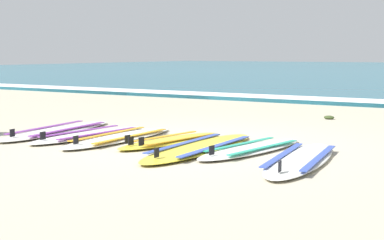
{
  "coord_description": "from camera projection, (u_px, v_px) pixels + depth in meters",
  "views": [
    {
      "loc": [
        3.68,
        -6.31,
        1.24
      ],
      "look_at": [
        -0.37,
        0.6,
        0.25
      ],
      "focal_mm": 50.46,
      "sensor_mm": 36.0,
      "label": 1
    }
  ],
  "objects": [
    {
      "name": "surfboard_3",
      "position": [
        172.0,
        141.0,
        7.48
      ],
      "size": [
        0.86,
        2.0,
        0.18
      ],
      "color": "yellow",
      "rests_on": "ground"
    },
    {
      "name": "surfboard_0",
      "position": [
        58.0,
        130.0,
        8.49
      ],
      "size": [
        0.83,
        2.55,
        0.18
      ],
      "color": "silver",
      "rests_on": "ground"
    },
    {
      "name": "surfboard_6",
      "position": [
        301.0,
        159.0,
        6.18
      ],
      "size": [
        0.81,
        2.37,
        0.18
      ],
      "color": "silver",
      "rests_on": "ground"
    },
    {
      "name": "surfboard_1",
      "position": [
        90.0,
        135.0,
        8.04
      ],
      "size": [
        0.78,
        2.23,
        0.18
      ],
      "color": "white",
      "rests_on": "ground"
    },
    {
      "name": "seaweed_clump_near_shoreline",
      "position": [
        329.0,
        117.0,
        10.22
      ],
      "size": [
        0.2,
        0.16,
        0.07
      ],
      "primitive_type": "ellipsoid",
      "color": "#384723",
      "rests_on": "ground"
    },
    {
      "name": "surfboard_4",
      "position": [
        201.0,
        147.0,
        6.95
      ],
      "size": [
        0.66,
        2.57,
        0.18
      ],
      "color": "yellow",
      "rests_on": "ground"
    },
    {
      "name": "wave_foam_strip",
      "position": [
        335.0,
        101.0,
        13.41
      ],
      "size": [
        80.0,
        1.14,
        0.11
      ],
      "primitive_type": "cube",
      "color": "white",
      "rests_on": "ground"
    },
    {
      "name": "surfboard_2",
      "position": [
        120.0,
        137.0,
        7.77
      ],
      "size": [
        0.62,
        2.33,
        0.18
      ],
      "color": "silver",
      "rests_on": "ground"
    },
    {
      "name": "surfboard_5",
      "position": [
        252.0,
        149.0,
        6.85
      ],
      "size": [
        0.91,
        2.12,
        0.18
      ],
      "color": "white",
      "rests_on": "ground"
    },
    {
      "name": "ground_plane",
      "position": [
        193.0,
        144.0,
        7.4
      ],
      "size": [
        80.0,
        80.0,
        0.0
      ],
      "primitive_type": "plane",
      "color": "#B7AD93"
    }
  ]
}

